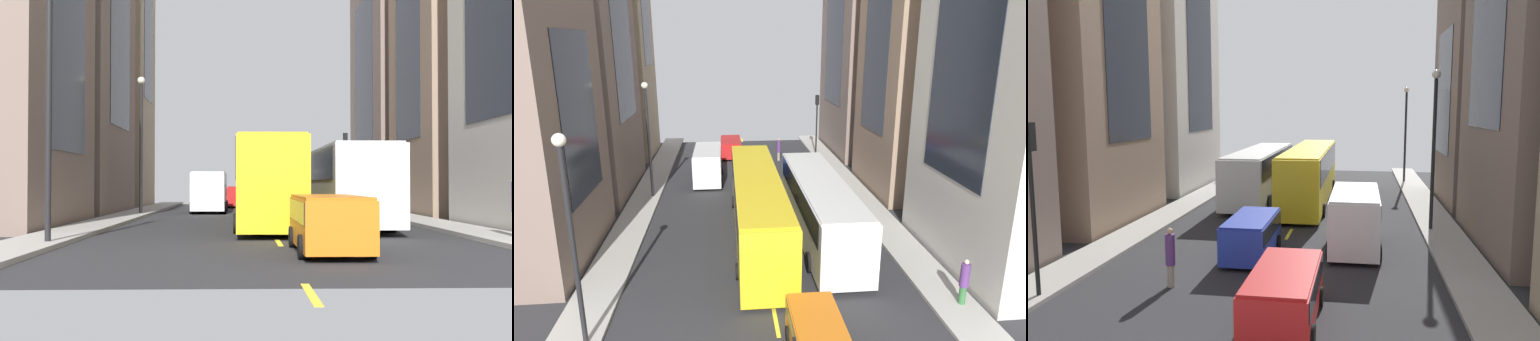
{
  "view_description": "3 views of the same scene",
  "coord_description": "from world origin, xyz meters",
  "views": [
    {
      "loc": [
        1.18,
        30.76,
        1.89
      ],
      "look_at": [
        0.32,
        -3.15,
        2.62
      ],
      "focal_mm": 40.48,
      "sensor_mm": 36.0,
      "label": 1
    },
    {
      "loc": [
        1.75,
        27.58,
        10.57
      ],
      "look_at": [
        -1.05,
        -0.12,
        2.47
      ],
      "focal_mm": 31.2,
      "sensor_mm": 36.0,
      "label": 2
    },
    {
      "loc": [
        3.43,
        -27.36,
        6.24
      ],
      "look_at": [
        -0.99,
        0.44,
        2.55
      ],
      "focal_mm": 34.2,
      "sensor_mm": 36.0,
      "label": 3
    }
  ],
  "objects": [
    {
      "name": "sidewalk_east",
      "position": [
        7.47,
        0.0,
        0.07
      ],
      "size": [
        2.0,
        44.0,
        0.15
      ],
      "primitive_type": "cube",
      "color": "#9E9B93",
      "rests_on": "ground"
    },
    {
      "name": "lane_stripe_4",
      "position": [
        0.0,
        12.6,
        0.01
      ],
      "size": [
        0.16,
        2.0,
        0.01
      ],
      "primitive_type": "cube",
      "color": "yellow",
      "rests_on": "ground"
    },
    {
      "name": "pedestrian_crossing_mid",
      "position": [
        -3.03,
        -11.84,
        1.11
      ],
      "size": [
        0.34,
        0.34,
        2.1
      ],
      "rotation": [
        0.0,
        0.0,
        6.07
      ],
      "color": "gray",
      "rests_on": "ground"
    },
    {
      "name": "car_blue_1",
      "position": [
        -1.0,
        -8.02,
        1.01
      ],
      "size": [
        1.92,
        4.17,
        1.71
      ],
      "color": "#2338AD",
      "rests_on": "ground"
    },
    {
      "name": "city_bus_white",
      "position": [
        -3.3,
        4.91,
        2.01
      ],
      "size": [
        2.8,
        12.66,
        3.35
      ],
      "color": "silver",
      "rests_on": "ground"
    },
    {
      "name": "car_orange_0",
      "position": [
        -1.18,
        15.21,
        0.91
      ],
      "size": [
        1.92,
        4.34,
        1.55
      ],
      "color": "orange",
      "rests_on": "ground"
    },
    {
      "name": "streetlamp_near",
      "position": [
        6.96,
        -2.53,
        4.9
      ],
      "size": [
        0.44,
        0.44,
        7.87
      ],
      "color": "black",
      "rests_on": "ground"
    },
    {
      "name": "car_red_2",
      "position": [
        1.32,
        -14.03,
        0.95
      ],
      "size": [
        2.05,
        4.37,
        1.61
      ],
      "color": "red",
      "rests_on": "ground"
    },
    {
      "name": "lane_stripe_1",
      "position": [
        0.0,
        -12.6,
        0.01
      ],
      "size": [
        0.16,
        2.0,
        0.01
      ],
      "primitive_type": "cube",
      "color": "yellow",
      "rests_on": "ground"
    },
    {
      "name": "traffic_light_near_corner",
      "position": [
        -6.86,
        -13.6,
        4.06
      ],
      "size": [
        0.32,
        0.44,
        5.61
      ],
      "color": "black",
      "rests_on": "ground"
    },
    {
      "name": "pedestrian_crossing_near",
      "position": [
        -7.76,
        12.33,
        1.2
      ],
      "size": [
        0.37,
        0.37,
        1.99
      ],
      "rotation": [
        0.0,
        0.0,
        1.58
      ],
      "color": "#336B38",
      "rests_on": "ground"
    },
    {
      "name": "delivery_van_white",
      "position": [
        3.22,
        -6.16,
        1.51
      ],
      "size": [
        2.25,
        5.41,
        2.58
      ],
      "color": "white",
      "rests_on": "ground"
    },
    {
      "name": "lane_stripe_3",
      "position": [
        0.0,
        4.2,
        0.01
      ],
      "size": [
        0.16,
        2.0,
        0.01
      ],
      "primitive_type": "cube",
      "color": "yellow",
      "rests_on": "ground"
    },
    {
      "name": "lane_stripe_2",
      "position": [
        0.0,
        -4.2,
        0.01
      ],
      "size": [
        0.16,
        2.0,
        0.01
      ],
      "primitive_type": "cube",
      "color": "yellow",
      "rests_on": "ground"
    },
    {
      "name": "building_east_2",
      "position": [
        13.03,
        5.82,
        7.16
      ],
      "size": [
        8.82,
        9.16,
        14.32
      ],
      "color": "#7A665B",
      "rests_on": "ground"
    },
    {
      "name": "sidewalk_west",
      "position": [
        -7.47,
        0.0,
        0.07
      ],
      "size": [
        2.0,
        44.0,
        0.15
      ],
      "primitive_type": "cube",
      "color": "#9E9B93",
      "rests_on": "ground"
    },
    {
      "name": "building_west_2",
      "position": [
        -12.32,
        8.53,
        9.83
      ],
      "size": [
        7.38,
        9.79,
        19.66
      ],
      "color": "beige",
      "rests_on": "ground"
    },
    {
      "name": "ground_plane",
      "position": [
        0.0,
        0.0,
        0.0
      ],
      "size": [
        40.94,
        40.94,
        0.0
      ],
      "primitive_type": "plane",
      "color": "#28282B"
    },
    {
      "name": "streetcar_yellow",
      "position": [
        0.13,
        4.53,
        2.13
      ],
      "size": [
        2.7,
        14.94,
        3.59
      ],
      "color": "yellow",
      "rests_on": "ground"
    },
    {
      "name": "building_west_1",
      "position": [
        -12.24,
        -3.0,
        9.88
      ],
      "size": [
        7.21,
        8.68,
        19.77
      ],
      "color": "#937760",
      "rests_on": "ground"
    },
    {
      "name": "streetlamp_far",
      "position": [
        6.96,
        13.37,
        4.8
      ],
      "size": [
        0.44,
        0.44,
        7.67
      ],
      "color": "black",
      "rests_on": "ground"
    },
    {
      "name": "lane_stripe_5",
      "position": [
        0.0,
        21.0,
        0.01
      ],
      "size": [
        0.16,
        2.0,
        0.01
      ],
      "primitive_type": "cube",
      "color": "yellow",
      "rests_on": "ground"
    }
  ]
}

